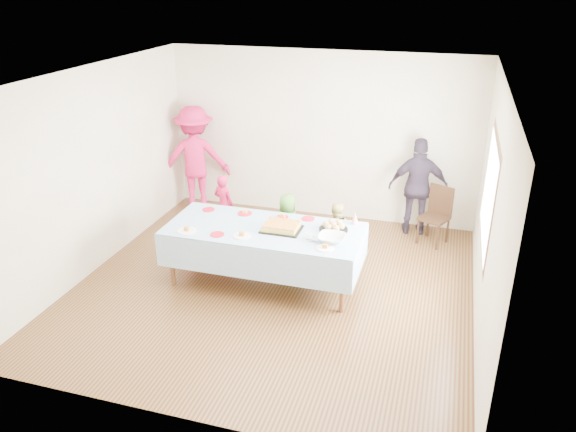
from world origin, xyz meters
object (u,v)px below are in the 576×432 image
(dining_chair, at_px, (437,212))
(adult_left, at_px, (196,158))
(party_table, at_px, (264,232))
(birthday_cake, at_px, (282,227))

(dining_chair, distance_m, adult_left, 4.05)
(party_table, distance_m, dining_chair, 2.82)
(party_table, xyz_separation_m, adult_left, (-1.94, 2.13, 0.16))
(adult_left, bearing_deg, birthday_cake, 115.56)
(party_table, relative_size, dining_chair, 2.87)
(party_table, height_order, birthday_cake, birthday_cake)
(dining_chair, bearing_deg, party_table, -113.87)
(dining_chair, xyz_separation_m, adult_left, (-4.02, 0.24, 0.40))
(birthday_cake, height_order, dining_chair, dining_chair)
(adult_left, bearing_deg, party_table, 112.17)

